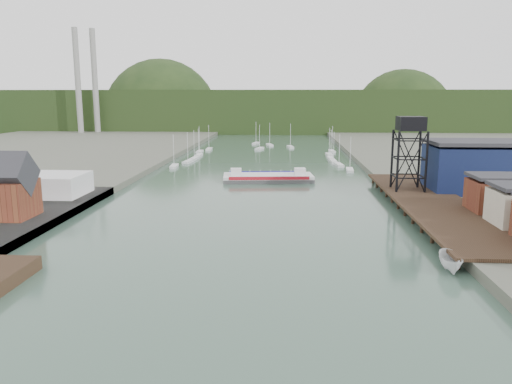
# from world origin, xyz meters

# --- Properties ---
(ground) EXTENTS (600.00, 600.00, 0.00)m
(ground) POSITION_xyz_m (0.00, 0.00, 0.00)
(ground) COLOR #324E3F
(ground) RESTS_ON ground
(east_pier) EXTENTS (14.00, 70.00, 2.45)m
(east_pier) POSITION_xyz_m (37.00, 45.00, 1.90)
(east_pier) COLOR black
(east_pier) RESTS_ON ground
(white_shed) EXTENTS (18.00, 12.00, 4.50)m
(white_shed) POSITION_xyz_m (-44.00, 50.00, 3.85)
(white_shed) COLOR silver
(white_shed) RESTS_ON west_quay
(lift_tower) EXTENTS (6.50, 6.50, 16.00)m
(lift_tower) POSITION_xyz_m (35.00, 58.00, 15.65)
(lift_tower) COLOR black
(lift_tower) RESTS_ON east_pier
(blue_shed) EXTENTS (20.50, 14.50, 11.30)m
(blue_shed) POSITION_xyz_m (50.00, 60.00, 7.06)
(blue_shed) COLOR #0B0D34
(blue_shed) RESTS_ON east_land
(marina_sailboats) EXTENTS (57.71, 92.65, 0.90)m
(marina_sailboats) POSITION_xyz_m (0.08, 138.46, 0.35)
(marina_sailboats) COLOR silver
(marina_sailboats) RESTS_ON ground
(smokestacks) EXTENTS (11.20, 8.20, 60.00)m
(smokestacks) POSITION_xyz_m (-106.00, 232.50, 30.00)
(smokestacks) COLOR gray
(smokestacks) RESTS_ON ground
(distant_hills) EXTENTS (500.00, 120.00, 80.00)m
(distant_hills) POSITION_xyz_m (-3.98, 301.35, 10.38)
(distant_hills) COLOR black
(distant_hills) RESTS_ON ground
(chain_ferry) EXTENTS (24.67, 11.79, 3.44)m
(chain_ferry) POSITION_xyz_m (3.41, 80.01, 0.99)
(chain_ferry) COLOR #444447
(chain_ferry) RESTS_ON ground
(motorboat) EXTENTS (2.99, 6.70, 2.52)m
(motorboat) POSITION_xyz_m (29.65, 10.98, 1.26)
(motorboat) COLOR silver
(motorboat) RESTS_ON ground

